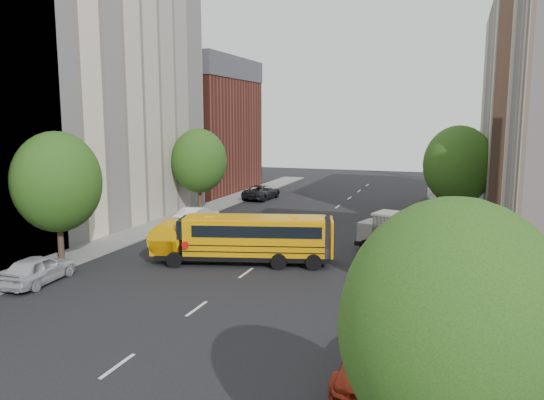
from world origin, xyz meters
The scene contains 19 objects.
ground centered at (0.00, 0.00, 0.00)m, with size 120.00×120.00×0.00m, color black.
sidewalk_left centered at (-11.50, 5.00, 0.06)m, with size 3.00×80.00×0.12m, color slate.
sidewalk_right centered at (11.50, 5.00, 0.06)m, with size 3.00×80.00×0.12m, color slate.
lane_markings centered at (0.00, 10.00, 0.01)m, with size 0.15×64.00×0.01m, color silver.
building_left_cream centered at (-18.00, 6.00, 10.00)m, with size 10.00×26.00×20.00m, color beige.
building_left_redbrick centered at (-18.00, 28.00, 6.50)m, with size 10.00×15.00×13.00m, color maroon.
street_tree_1 centered at (-11.00, -4.00, 4.95)m, with size 5.12×5.12×7.90m.
street_tree_2 centered at (-11.00, 14.00, 4.83)m, with size 4.99×4.99×7.71m.
street_tree_3 centered at (11.00, -18.00, 4.45)m, with size 4.61×4.61×7.11m.
street_tree_4 centered at (11.00, 14.00, 5.08)m, with size 5.25×5.25×8.10m.
street_tree_5 centered at (11.00, 26.00, 4.70)m, with size 4.86×4.86×7.51m.
school_bus centered at (-1.02, -0.15, 1.62)m, with size 10.55×4.97×2.91m.
safari_truck centered at (8.05, 5.26, 1.37)m, with size 6.40×3.68×2.60m.
parked_car_0 centered at (-9.60, -7.35, 0.78)m, with size 1.83×4.55×1.55m, color silver.
parked_car_1 centered at (-8.80, 9.11, 0.77)m, with size 1.64×4.69×1.55m, color white.
parked_car_2 centered at (-8.80, 24.15, 0.76)m, with size 2.52×5.47×1.52m, color black.
parked_car_3 centered at (8.80, -11.99, 0.77)m, with size 2.14×5.27×1.53m, color maroon.
parked_car_4 centered at (8.80, 11.62, 0.79)m, with size 1.87×4.64×1.58m, color #2F3653.
parked_car_5 centered at (8.80, 28.97, 0.64)m, with size 1.36×3.90×1.29m, color #A9A9A3.
Camera 1 is at (10.91, -28.71, 8.61)m, focal length 35.00 mm.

